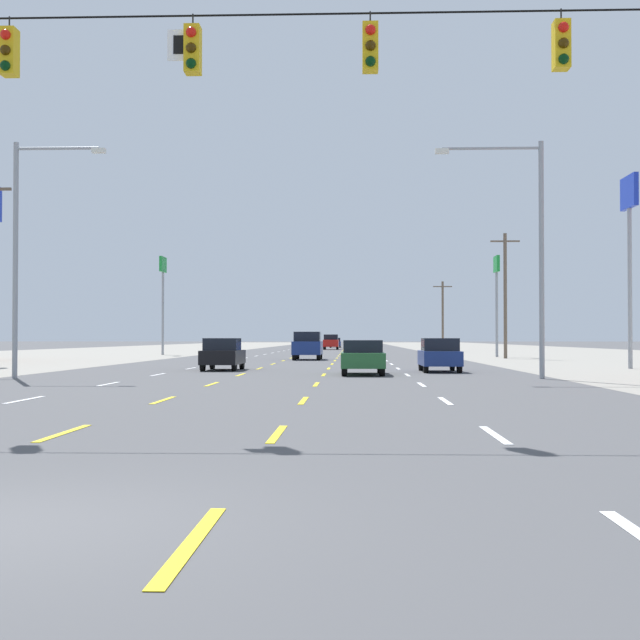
{
  "coord_description": "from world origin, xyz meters",
  "views": [
    {
      "loc": [
        2.98,
        -7.15,
        1.56
      ],
      "look_at": [
        -0.02,
        72.3,
        3.17
      ],
      "focal_mm": 49.13,
      "sensor_mm": 36.0,
      "label": 1
    }
  ],
  "objects_px": {
    "hatchback_center_turn_farther": "(335,343)",
    "pole_sign_right_row_2": "(497,283)",
    "streetlight_left_row_0": "(25,242)",
    "hatchback_far_right_near": "(440,355)",
    "pole_sign_left_row_2": "(163,281)",
    "suv_center_turn_midfar": "(308,345)",
    "suv_center_turn_far": "(331,342)",
    "sedan_inner_right_nearest": "(363,357)",
    "streetlight_right_row_0": "(530,240)",
    "pole_sign_right_row_1": "(629,221)",
    "hatchback_inner_left_mid": "(223,354)"
  },
  "relations": [
    {
      "from": "hatchback_far_right_near",
      "to": "streetlight_left_row_0",
      "type": "relative_size",
      "value": 0.42
    },
    {
      "from": "suv_center_turn_far",
      "to": "streetlight_right_row_0",
      "type": "height_order",
      "value": "streetlight_right_row_0"
    },
    {
      "from": "hatchback_inner_left_mid",
      "to": "streetlight_right_row_0",
      "type": "relative_size",
      "value": 0.43
    },
    {
      "from": "pole_sign_left_row_2",
      "to": "pole_sign_right_row_1",
      "type": "bearing_deg",
      "value": -47.77
    },
    {
      "from": "pole_sign_right_row_1",
      "to": "pole_sign_left_row_2",
      "type": "bearing_deg",
      "value": 132.23
    },
    {
      "from": "hatchback_far_right_near",
      "to": "streetlight_left_row_0",
      "type": "bearing_deg",
      "value": -158.05
    },
    {
      "from": "suv_center_turn_midfar",
      "to": "pole_sign_right_row_2",
      "type": "bearing_deg",
      "value": 32.35
    },
    {
      "from": "pole_sign_right_row_2",
      "to": "streetlight_right_row_0",
      "type": "bearing_deg",
      "value": -97.42
    },
    {
      "from": "suv_center_turn_far",
      "to": "pole_sign_right_row_1",
      "type": "distance_m",
      "value": 72.52
    },
    {
      "from": "suv_center_turn_midfar",
      "to": "pole_sign_right_row_1",
      "type": "distance_m",
      "value": 25.23
    },
    {
      "from": "pole_sign_left_row_2",
      "to": "hatchback_inner_left_mid",
      "type": "bearing_deg",
      "value": -73.45
    },
    {
      "from": "pole_sign_right_row_1",
      "to": "streetlight_right_row_0",
      "type": "height_order",
      "value": "pole_sign_right_row_1"
    },
    {
      "from": "pole_sign_right_row_1",
      "to": "streetlight_right_row_0",
      "type": "relative_size",
      "value": 1.08
    },
    {
      "from": "hatchback_inner_left_mid",
      "to": "pole_sign_left_row_2",
      "type": "relative_size",
      "value": 0.44
    },
    {
      "from": "pole_sign_left_row_2",
      "to": "streetlight_right_row_0",
      "type": "bearing_deg",
      "value": -62.17
    },
    {
      "from": "hatchback_center_turn_farther",
      "to": "pole_sign_left_row_2",
      "type": "relative_size",
      "value": 0.44
    },
    {
      "from": "hatchback_center_turn_farther",
      "to": "pole_sign_right_row_2",
      "type": "relative_size",
      "value": 0.48
    },
    {
      "from": "streetlight_left_row_0",
      "to": "hatchback_inner_left_mid",
      "type": "bearing_deg",
      "value": 51.83
    },
    {
      "from": "sedan_inner_right_nearest",
      "to": "hatchback_inner_left_mid",
      "type": "relative_size",
      "value": 1.15
    },
    {
      "from": "pole_sign_left_row_2",
      "to": "streetlight_right_row_0",
      "type": "xyz_separation_m",
      "value": [
        24.07,
        -45.6,
        -1.44
      ]
    },
    {
      "from": "hatchback_far_right_near",
      "to": "streetlight_right_row_0",
      "type": "bearing_deg",
      "value": -67.7
    },
    {
      "from": "suv_center_turn_far",
      "to": "streetlight_left_row_0",
      "type": "bearing_deg",
      "value": -96.93
    },
    {
      "from": "suv_center_turn_midfar",
      "to": "hatchback_center_turn_farther",
      "type": "bearing_deg",
      "value": 89.65
    },
    {
      "from": "hatchback_center_turn_farther",
      "to": "pole_sign_right_row_2",
      "type": "distance_m",
      "value": 66.7
    },
    {
      "from": "hatchback_inner_left_mid",
      "to": "pole_sign_right_row_1",
      "type": "xyz_separation_m",
      "value": [
        20.22,
        2.82,
        6.65
      ]
    },
    {
      "from": "streetlight_right_row_0",
      "to": "hatchback_center_turn_farther",
      "type": "bearing_deg",
      "value": 95.28
    },
    {
      "from": "suv_center_turn_far",
      "to": "streetlight_left_row_0",
      "type": "height_order",
      "value": "streetlight_left_row_0"
    },
    {
      "from": "suv_center_turn_far",
      "to": "streetlight_left_row_0",
      "type": "distance_m",
      "value": 82.07
    },
    {
      "from": "suv_center_turn_far",
      "to": "hatchback_center_turn_farther",
      "type": "xyz_separation_m",
      "value": [
        0.13,
        21.42,
        -0.24
      ]
    },
    {
      "from": "hatchback_far_right_near",
      "to": "suv_center_turn_far",
      "type": "relative_size",
      "value": 0.8
    },
    {
      "from": "suv_center_turn_midfar",
      "to": "suv_center_turn_far",
      "type": "relative_size",
      "value": 1.0
    },
    {
      "from": "pole_sign_right_row_2",
      "to": "streetlight_left_row_0",
      "type": "relative_size",
      "value": 0.89
    },
    {
      "from": "suv_center_turn_midfar",
      "to": "hatchback_center_turn_farther",
      "type": "relative_size",
      "value": 1.26
    },
    {
      "from": "hatchback_center_turn_farther",
      "to": "streetlight_right_row_0",
      "type": "bearing_deg",
      "value": -84.72
    },
    {
      "from": "pole_sign_left_row_2",
      "to": "pole_sign_right_row_2",
      "type": "height_order",
      "value": "pole_sign_left_row_2"
    },
    {
      "from": "hatchback_inner_left_mid",
      "to": "hatchback_center_turn_farther",
      "type": "distance_m",
      "value": 94.55
    },
    {
      "from": "suv_center_turn_far",
      "to": "pole_sign_left_row_2",
      "type": "distance_m",
      "value": 38.99
    },
    {
      "from": "streetlight_left_row_0",
      "to": "hatchback_far_right_near",
      "type": "bearing_deg",
      "value": 21.95
    },
    {
      "from": "pole_sign_right_row_1",
      "to": "streetlight_left_row_0",
      "type": "height_order",
      "value": "pole_sign_right_row_1"
    },
    {
      "from": "pole_sign_left_row_2",
      "to": "pole_sign_right_row_1",
      "type": "height_order",
      "value": "pole_sign_right_row_1"
    },
    {
      "from": "pole_sign_left_row_2",
      "to": "streetlight_left_row_0",
      "type": "distance_m",
      "value": 45.85
    },
    {
      "from": "sedan_inner_right_nearest",
      "to": "hatchback_center_turn_farther",
      "type": "xyz_separation_m",
      "value": [
        -3.17,
        99.15,
        0.03
      ]
    },
    {
      "from": "pole_sign_left_row_2",
      "to": "pole_sign_right_row_1",
      "type": "relative_size",
      "value": 0.92
    },
    {
      "from": "streetlight_left_row_0",
      "to": "pole_sign_right_row_2",
      "type": "bearing_deg",
      "value": 57.16
    },
    {
      "from": "hatchback_inner_left_mid",
      "to": "streetlight_right_row_0",
      "type": "distance_m",
      "value": 16.05
    },
    {
      "from": "pole_sign_left_row_2",
      "to": "streetlight_right_row_0",
      "type": "distance_m",
      "value": 51.58
    },
    {
      "from": "sedan_inner_right_nearest",
      "to": "suv_center_turn_far",
      "type": "bearing_deg",
      "value": 92.43
    },
    {
      "from": "suv_center_turn_midfar",
      "to": "streetlight_right_row_0",
      "type": "bearing_deg",
      "value": -70.73
    },
    {
      "from": "suv_center_turn_midfar",
      "to": "streetlight_right_row_0",
      "type": "relative_size",
      "value": 0.54
    },
    {
      "from": "hatchback_far_right_near",
      "to": "hatchback_center_turn_farther",
      "type": "relative_size",
      "value": 1.0
    }
  ]
}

